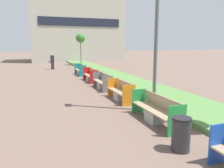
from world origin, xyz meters
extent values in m
cube|color=#568442|center=(3.20, 12.00, 0.09)|extent=(2.80, 120.00, 0.18)
cube|color=#B2AD9E|center=(4.00, 38.17, 5.35)|extent=(14.31, 6.93, 10.70)
cube|color=#1E2333|center=(4.00, 34.66, 5.89)|extent=(12.02, 0.08, 1.20)
cube|color=blue|center=(0.90, 5.39, 0.47)|extent=(0.62, 0.04, 0.94)
cube|color=#9E9B96|center=(0.90, 8.18, 0.21)|extent=(0.52, 0.60, 0.42)
cube|color=tan|center=(0.90, 8.18, 0.44)|extent=(0.58, 2.39, 0.05)
cube|color=tan|center=(1.17, 8.18, 0.70)|extent=(0.14, 2.30, 0.48)
cube|color=#238C3D|center=(0.90, 6.97, 0.47)|extent=(0.62, 0.04, 0.94)
cube|color=#238C3D|center=(0.90, 9.40, 0.47)|extent=(0.62, 0.04, 0.94)
cube|color=#9E9B96|center=(0.90, 11.38, 0.21)|extent=(0.52, 0.60, 0.42)
cube|color=tan|center=(0.90, 11.38, 0.44)|extent=(0.58, 1.95, 0.05)
cube|color=tan|center=(1.17, 11.38, 0.70)|extent=(0.14, 1.87, 0.48)
cube|color=orange|center=(0.90, 10.39, 0.47)|extent=(0.62, 0.04, 0.94)
cube|color=orange|center=(0.90, 12.38, 0.47)|extent=(0.62, 0.04, 0.94)
cube|color=#9E9B96|center=(0.90, 14.27, 0.21)|extent=(0.52, 0.60, 0.42)
cube|color=tan|center=(0.90, 14.27, 0.44)|extent=(0.58, 1.99, 0.05)
cube|color=tan|center=(1.17, 14.27, 0.70)|extent=(0.14, 1.92, 0.48)
cube|color=slate|center=(0.90, 13.25, 0.47)|extent=(0.62, 0.04, 0.94)
cube|color=slate|center=(0.90, 15.29, 0.47)|extent=(0.62, 0.04, 0.94)
cube|color=#9E9B96|center=(0.90, 17.20, 0.21)|extent=(0.52, 0.60, 0.42)
cube|color=tan|center=(0.90, 17.20, 0.44)|extent=(0.58, 2.06, 0.05)
cube|color=tan|center=(1.17, 17.20, 0.70)|extent=(0.14, 1.98, 0.48)
cube|color=red|center=(0.90, 16.15, 0.47)|extent=(0.62, 0.04, 0.94)
cube|color=red|center=(0.90, 18.25, 0.47)|extent=(0.62, 0.04, 0.94)
cube|color=#9E9B96|center=(0.90, 20.78, 0.21)|extent=(0.52, 0.60, 0.42)
cube|color=tan|center=(0.90, 20.78, 0.44)|extent=(0.58, 2.04, 0.05)
cube|color=tan|center=(1.17, 20.78, 0.70)|extent=(0.14, 1.96, 0.48)
cube|color=#197A7F|center=(0.90, 19.74, 0.47)|extent=(0.62, 0.04, 0.94)
cube|color=#197A7F|center=(0.90, 21.82, 0.47)|extent=(0.62, 0.04, 0.94)
cylinder|color=#2D2D30|center=(0.44, 6.18, 0.41)|extent=(0.47, 0.47, 0.83)
cylinder|color=black|center=(0.44, 6.18, 0.85)|extent=(0.49, 0.49, 0.05)
cylinder|color=#56595B|center=(1.55, 9.37, 3.76)|extent=(0.14, 0.14, 7.52)
cylinder|color=brown|center=(2.87, 29.81, 1.56)|extent=(0.10, 0.10, 3.12)
sphere|color=#38702D|center=(2.87, 29.81, 3.44)|extent=(1.17, 1.17, 1.17)
cube|color=#232633|center=(-1.00, 26.23, 0.41)|extent=(0.30, 0.22, 0.82)
cube|color=#232328|center=(-1.00, 26.23, 1.15)|extent=(0.38, 0.24, 0.66)
sphere|color=tan|center=(-1.00, 26.23, 1.59)|extent=(0.23, 0.23, 0.23)
cube|color=#232328|center=(-1.28, 26.23, 0.78)|extent=(0.12, 0.20, 0.18)
camera|label=1|loc=(-2.96, 1.90, 2.67)|focal=35.00mm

